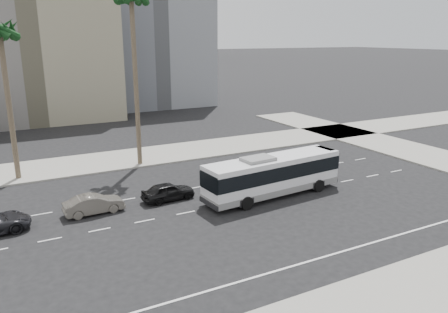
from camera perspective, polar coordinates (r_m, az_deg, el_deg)
ground at (r=33.57m, az=4.49°, el=-5.51°), size 700.00×700.00×0.00m
sidewalk_north at (r=46.73m, az=-5.68°, el=0.64°), size 120.00×7.00×0.15m
sidewalk_south at (r=23.39m, az=26.13°, el=-16.95°), size 120.00×7.00×0.15m
cross_block_east at (r=48.50m, az=27.07°, el=-0.47°), size 7.00×60.00×0.15m
midrise_beige_west at (r=71.63m, az=-24.44°, el=11.76°), size 24.00×18.00×18.00m
midrise_gray_center at (r=82.26m, az=-10.63°, el=15.96°), size 20.00×20.00×26.00m
highrise_far at (r=299.83m, az=-11.56°, el=18.67°), size 22.00×22.00×60.00m
city_bus at (r=33.73m, az=6.46°, el=-2.32°), size 11.71×3.53×3.31m
car_a at (r=33.24m, az=-7.33°, el=-4.55°), size 1.88×4.12×1.37m
car_b at (r=31.89m, az=-16.67°, el=-6.00°), size 1.60×4.17×1.35m
palm_near at (r=41.17m, az=-12.04°, el=19.45°), size 4.94×4.94×16.63m
palm_mid at (r=40.04m, az=-27.32°, el=14.06°), size 4.36×4.36×13.51m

